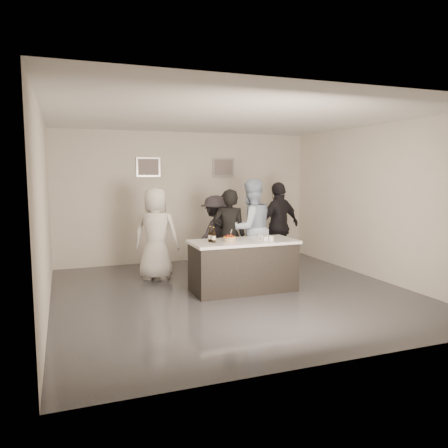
# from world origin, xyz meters

# --- Properties ---
(floor) EXTENTS (6.00, 6.00, 0.00)m
(floor) POSITION_xyz_m (0.00, 0.00, 0.00)
(floor) COLOR #3D3D42
(floor) RESTS_ON ground
(ceiling) EXTENTS (6.00, 6.00, 0.00)m
(ceiling) POSITION_xyz_m (0.00, 0.00, 3.00)
(ceiling) COLOR white
(wall_back) EXTENTS (6.00, 0.04, 3.00)m
(wall_back) POSITION_xyz_m (0.00, 3.00, 1.50)
(wall_back) COLOR silver
(wall_back) RESTS_ON ground
(wall_front) EXTENTS (6.00, 0.04, 3.00)m
(wall_front) POSITION_xyz_m (0.00, -3.00, 1.50)
(wall_front) COLOR silver
(wall_front) RESTS_ON ground
(wall_left) EXTENTS (0.04, 6.00, 3.00)m
(wall_left) POSITION_xyz_m (-3.00, 0.00, 1.50)
(wall_left) COLOR silver
(wall_left) RESTS_ON ground
(wall_right) EXTENTS (0.04, 6.00, 3.00)m
(wall_right) POSITION_xyz_m (3.00, 0.00, 1.50)
(wall_right) COLOR silver
(wall_right) RESTS_ON ground
(picture_left) EXTENTS (0.54, 0.04, 0.44)m
(picture_left) POSITION_xyz_m (-0.90, 2.97, 2.20)
(picture_left) COLOR #B2B2B7
(picture_left) RESTS_ON wall_back
(picture_right) EXTENTS (0.54, 0.04, 0.44)m
(picture_right) POSITION_xyz_m (0.90, 2.97, 2.20)
(picture_right) COLOR #B2B2B7
(picture_right) RESTS_ON wall_back
(bar_counter) EXTENTS (1.86, 0.86, 0.90)m
(bar_counter) POSITION_xyz_m (0.20, 0.07, 0.45)
(bar_counter) COLOR white
(bar_counter) RESTS_ON ground
(cake) EXTENTS (0.22, 0.22, 0.07)m
(cake) POSITION_xyz_m (-0.05, 0.07, 0.94)
(cake) COLOR orange
(cake) RESTS_ON bar_counter
(beer_bottle_a) EXTENTS (0.07, 0.07, 0.26)m
(beer_bottle_a) POSITION_xyz_m (-0.39, 0.13, 1.03)
(beer_bottle_a) COLOR black
(beer_bottle_a) RESTS_ON bar_counter
(beer_bottle_b) EXTENTS (0.07, 0.07, 0.26)m
(beer_bottle_b) POSITION_xyz_m (-0.36, 0.02, 1.03)
(beer_bottle_b) COLOR black
(beer_bottle_b) RESTS_ON bar_counter
(tumbler_cluster) EXTENTS (0.19, 0.30, 0.08)m
(tumbler_cluster) POSITION_xyz_m (0.61, 0.02, 0.94)
(tumbler_cluster) COLOR orange
(tumbler_cluster) RESTS_ON bar_counter
(candles) EXTENTS (0.24, 0.08, 0.01)m
(candles) POSITION_xyz_m (-0.05, -0.19, 0.90)
(candles) COLOR pink
(candles) RESTS_ON bar_counter
(person_main_black) EXTENTS (0.74, 0.60, 1.77)m
(person_main_black) POSITION_xyz_m (0.25, 0.89, 0.88)
(person_main_black) COLOR black
(person_main_black) RESTS_ON ground
(person_main_blue) EXTENTS (1.04, 0.85, 1.96)m
(person_main_blue) POSITION_xyz_m (0.72, 0.93, 0.98)
(person_main_blue) COLOR #AEC4E3
(person_main_blue) RESTS_ON ground
(person_guest_left) EXTENTS (1.05, 0.92, 1.80)m
(person_guest_left) POSITION_xyz_m (-1.06, 1.43, 0.90)
(person_guest_left) COLOR silver
(person_guest_left) RESTS_ON ground
(person_guest_right) EXTENTS (1.19, 0.77, 1.88)m
(person_guest_right) POSITION_xyz_m (1.62, 1.46, 0.94)
(person_guest_right) COLOR black
(person_guest_right) RESTS_ON ground
(person_guest_back) EXTENTS (1.20, 1.00, 1.61)m
(person_guest_back) POSITION_xyz_m (0.21, 1.57, 0.81)
(person_guest_back) COLOR #28252C
(person_guest_back) RESTS_ON ground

